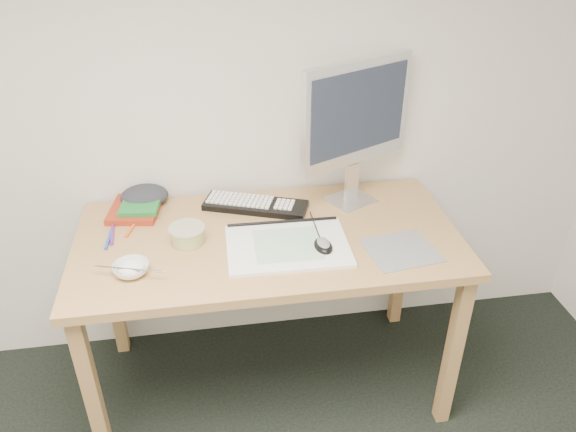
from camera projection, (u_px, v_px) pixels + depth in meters
name	position (u px, v px, depth m)	size (l,w,h in m)	color
room_shell	(133.00, 404.00, 0.39)	(3.60, 3.60, 3.60)	silver
desk	(269.00, 254.00, 2.09)	(1.40, 0.70, 0.75)	#A87E4D
mousepad	(401.00, 250.00, 1.97)	(0.23, 0.21, 0.00)	gray
sketchpad	(288.00, 246.00, 1.99)	(0.43, 0.31, 0.01)	white
keyboard	(256.00, 205.00, 2.22)	(0.41, 0.13, 0.02)	black
monitor	(356.00, 117.00, 2.09)	(0.46, 0.25, 0.57)	silver
mouse	(323.00, 243.00, 1.96)	(0.06, 0.10, 0.03)	black
rice_bowl	(131.00, 269.00, 1.85)	(0.12, 0.12, 0.04)	white
chopsticks	(129.00, 269.00, 1.81)	(0.02, 0.02, 0.23)	silver
fruit_tub	(187.00, 235.00, 2.00)	(0.13, 0.13, 0.06)	#D4C34B
book_red	(136.00, 207.00, 2.21)	(0.18, 0.25, 0.02)	maroon
book_green	(142.00, 202.00, 2.20)	(0.14, 0.20, 0.02)	#1B6E2B
cloth_lump	(144.00, 196.00, 2.24)	(0.16, 0.13, 0.07)	#212428
pencil_pink	(257.00, 234.00, 2.06)	(0.01, 0.01, 0.17)	pink
pencil_tan	(270.00, 234.00, 2.06)	(0.01, 0.01, 0.18)	tan
pencil_black	(294.00, 228.00, 2.09)	(0.01, 0.01, 0.19)	black
marker_blue	(109.00, 239.00, 2.02)	(0.01, 0.01, 0.13)	#2245B8
marker_orange	(132.00, 228.00, 2.09)	(0.01, 0.01, 0.12)	#DC5919
marker_purple	(112.00, 235.00, 2.05)	(0.01, 0.01, 0.13)	#60217B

